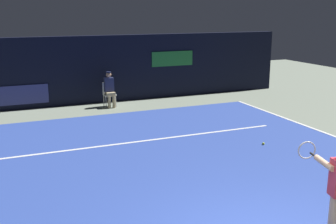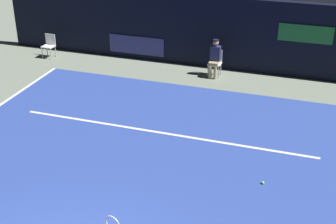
{
  "view_description": "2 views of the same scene",
  "coord_description": "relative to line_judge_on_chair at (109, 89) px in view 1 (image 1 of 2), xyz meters",
  "views": [
    {
      "loc": [
        -3.52,
        -4.43,
        3.56
      ],
      "look_at": [
        0.62,
        5.46,
        0.92
      ],
      "focal_mm": 44.59,
      "sensor_mm": 36.0,
      "label": 1
    },
    {
      "loc": [
        3.83,
        -5.04,
        6.48
      ],
      "look_at": [
        0.43,
        5.21,
        1.1
      ],
      "focal_mm": 51.87,
      "sensor_mm": 36.0,
      "label": 2
    }
  ],
  "objects": [
    {
      "name": "line_judge_on_chair",
      "position": [
        0.0,
        0.0,
        0.0
      ],
      "size": [
        0.44,
        0.53,
        1.32
      ],
      "color": "white",
      "rests_on": "ground"
    },
    {
      "name": "ground_plane",
      "position": [
        -0.37,
        -6.33,
        -0.69
      ],
      "size": [
        32.46,
        32.46,
        0.0
      ],
      "primitive_type": "plane",
      "color": "gray"
    },
    {
      "name": "court_surface",
      "position": [
        -0.37,
        -6.33,
        -0.68
      ],
      "size": [
        10.75,
        10.37,
        0.01
      ],
      "primitive_type": "cube",
      "color": "#2D479E",
      "rests_on": "ground"
    },
    {
      "name": "line_service",
      "position": [
        -0.37,
        -4.51,
        -0.67
      ],
      "size": [
        8.39,
        0.1,
        0.01
      ],
      "primitive_type": "cube",
      "color": "white",
      "rests_on": "court_surface"
    },
    {
      "name": "tennis_ball",
      "position": [
        2.61,
        -6.07,
        -0.64
      ],
      "size": [
        0.07,
        0.07,
        0.07
      ],
      "primitive_type": "sphere",
      "color": "#CCE033",
      "rests_on": "court_surface"
    },
    {
      "name": "back_wall",
      "position": [
        -0.38,
        0.93,
        0.61
      ],
      "size": [
        16.29,
        0.33,
        2.6
      ],
      "color": "black",
      "rests_on": "ground"
    }
  ]
}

